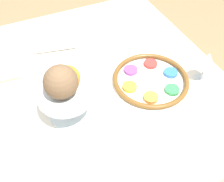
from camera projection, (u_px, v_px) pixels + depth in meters
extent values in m
plane|color=#99704C|center=(94.00, 169.00, 1.62)|extent=(8.00, 8.00, 0.00)
cube|color=silver|center=(90.00, 135.00, 1.34)|extent=(1.10, 1.09, 0.77)
cylinder|color=silver|center=(150.00, 82.00, 1.05)|extent=(0.30, 0.30, 0.01)
torus|color=brown|center=(151.00, 79.00, 1.04)|extent=(0.30, 0.30, 0.02)
cylinder|color=gold|center=(130.00, 87.00, 1.01)|extent=(0.06, 0.06, 0.01)
cylinder|color=orange|center=(151.00, 98.00, 0.98)|extent=(0.06, 0.06, 0.01)
cylinder|color=#33934C|center=(172.00, 90.00, 1.00)|extent=(0.06, 0.06, 0.01)
cylinder|color=#2D6BB7|center=(171.00, 73.00, 1.06)|extent=(0.06, 0.06, 0.01)
cylinder|color=red|center=(151.00, 64.00, 1.10)|extent=(0.06, 0.06, 0.01)
cylinder|color=#844299|center=(131.00, 70.00, 1.07)|extent=(0.06, 0.06, 0.01)
cylinder|color=silver|center=(201.00, 79.00, 1.06)|extent=(0.06, 0.06, 0.00)
cylinder|color=silver|center=(203.00, 72.00, 1.03)|extent=(0.01, 0.01, 0.07)
cone|color=silver|center=(208.00, 60.00, 0.98)|extent=(0.07, 0.07, 0.06)
cylinder|color=silver|center=(69.00, 114.00, 0.94)|extent=(0.14, 0.14, 0.01)
cylinder|color=silver|center=(67.00, 106.00, 0.90)|extent=(0.03, 0.03, 0.09)
cylinder|color=silver|center=(65.00, 94.00, 0.86)|extent=(0.18, 0.18, 0.03)
sphere|color=orange|center=(68.00, 78.00, 0.82)|extent=(0.08, 0.08, 0.08)
sphere|color=brown|center=(61.00, 82.00, 0.79)|extent=(0.11, 0.11, 0.11)
cylinder|color=beige|center=(8.00, 75.00, 1.08)|extent=(0.16, 0.16, 0.01)
cube|color=#D1B784|center=(7.00, 73.00, 1.07)|extent=(0.10, 0.10, 0.01)
cylinder|color=white|center=(55.00, 45.00, 1.17)|extent=(0.19, 0.08, 0.05)
cylinder|color=silver|center=(33.00, 134.00, 0.86)|extent=(0.07, 0.07, 0.06)
cube|color=silver|center=(181.00, 136.00, 0.88)|extent=(0.09, 0.18, 0.01)
cube|color=silver|center=(174.00, 139.00, 0.87)|extent=(0.10, 0.18, 0.01)
cube|color=silver|center=(57.00, 42.00, 1.22)|extent=(0.16, 0.08, 0.01)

